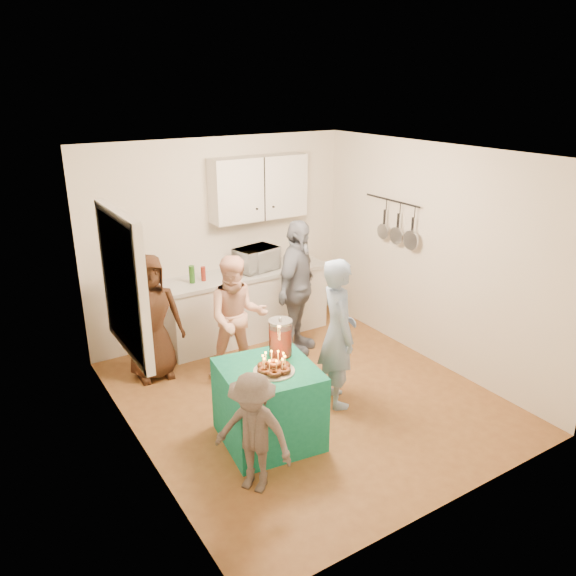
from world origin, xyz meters
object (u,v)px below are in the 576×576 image
counter (247,306)px  woman_back_right (297,288)px  woman_back_left (151,318)px  child_near_left (253,433)px  man_birthday (338,333)px  woman_back_center (237,318)px  microwave (256,259)px  party_table (269,404)px  punch_jar (280,339)px

counter → woman_back_right: 0.89m
woman_back_left → child_near_left: (0.05, -2.30, -0.20)m
man_birthday → woman_back_center: size_ratio=1.11×
woman_back_right → man_birthday: bearing=-140.3°
woman_back_left → child_near_left: 2.31m
counter → child_near_left: 3.02m
man_birthday → woman_back_center: 1.23m
woman_back_right → woman_back_center: bearing=153.9°
counter → microwave: 0.65m
woman_back_center → woman_back_right: woman_back_right is taller
counter → woman_back_left: (-1.42, -0.39, 0.31)m
woman_back_center → woman_back_right: size_ratio=0.85×
party_table → woman_back_right: woman_back_right is taller
microwave → man_birthday: 1.97m
woman_back_left → woman_back_right: 1.79m
microwave → child_near_left: bearing=-131.3°
man_birthday → woman_back_right: woman_back_right is taller
woman_back_center → child_near_left: woman_back_center is taller
child_near_left → man_birthday: bearing=83.9°
microwave → woman_back_center: bearing=-141.7°
woman_back_center → party_table: bearing=-83.6°
counter → child_near_left: child_near_left is taller
party_table → woman_back_left: 1.87m
counter → child_near_left: (-1.38, -2.69, 0.11)m
punch_jar → child_near_left: punch_jar is taller
child_near_left → woman_back_right: bearing=105.4°
punch_jar → woman_back_right: 1.63m
party_table → woman_back_center: 1.36m
counter → woman_back_center: bearing=-123.5°
party_table → man_birthday: (0.95, 0.21, 0.42)m
counter → microwave: microwave is taller
punch_jar → woman_back_right: size_ratio=0.20×
man_birthday → child_near_left: man_birthday is taller
man_birthday → woman_back_right: (0.30, 1.24, 0.05)m
party_table → woman_back_center: size_ratio=0.59×
punch_jar → woman_back_center: 1.13m
punch_jar → woman_back_right: woman_back_right is taller
woman_back_left → punch_jar: bearing=-60.4°
child_near_left → woman_back_center: bearing=122.6°
man_birthday → party_table: bearing=121.1°
punch_jar → woman_back_right: bearing=51.4°
party_table → child_near_left: size_ratio=0.79×
woman_back_center → woman_back_left: bearing=170.9°
man_birthday → woman_back_center: bearing=48.7°
man_birthday → woman_back_center: man_birthday is taller
microwave → punch_jar: (-0.85, -1.99, -0.13)m
party_table → woman_back_right: (1.25, 1.45, 0.47)m
party_table → child_near_left: child_near_left is taller
woman_back_center → man_birthday: bearing=-38.8°
woman_back_center → woman_back_right: (0.91, 0.17, 0.12)m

